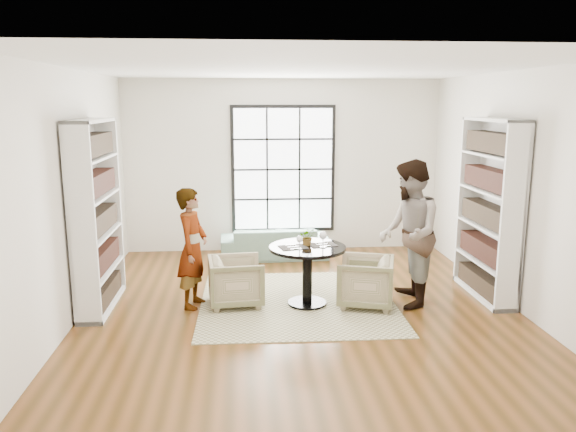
{
  "coord_description": "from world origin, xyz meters",
  "views": [
    {
      "loc": [
        -0.72,
        -6.8,
        2.6
      ],
      "look_at": [
        -0.13,
        0.4,
        1.13
      ],
      "focal_mm": 35.0,
      "sensor_mm": 36.0,
      "label": 1
    }
  ],
  "objects": [
    {
      "name": "ground",
      "position": [
        0.0,
        0.0,
        0.0
      ],
      "size": [
        6.0,
        6.0,
        0.0
      ],
      "primitive_type": "plane",
      "color": "brown"
    },
    {
      "name": "flower_centerpiece",
      "position": [
        0.11,
        0.18,
        0.9
      ],
      "size": [
        0.22,
        0.19,
        0.23
      ],
      "primitive_type": "imported",
      "rotation": [
        0.0,
        0.0,
        -0.06
      ],
      "color": "gray",
      "rests_on": "pedestal_table"
    },
    {
      "name": "person_right",
      "position": [
        1.4,
        0.04,
        0.95
      ],
      "size": [
        0.85,
        1.02,
        1.9
      ],
      "primitive_type": "imported",
      "rotation": [
        0.0,
        0.0,
        -1.72
      ],
      "color": "gray",
      "rests_on": "ground"
    },
    {
      "name": "armchair_right",
      "position": [
        0.85,
        0.04,
        0.32
      ],
      "size": [
        0.87,
        0.86,
        0.64
      ],
      "primitive_type": "imported",
      "rotation": [
        0.0,
        0.0,
        -1.85
      ],
      "color": "tan",
      "rests_on": "ground"
    },
    {
      "name": "placemat_left",
      "position": [
        -0.09,
        0.08,
        0.79
      ],
      "size": [
        0.39,
        0.33,
        0.01
      ],
      "primitive_type": "cube",
      "rotation": [
        0.0,
        0.0,
        0.23
      ],
      "color": "black",
      "rests_on": "pedestal_table"
    },
    {
      "name": "wine_glass_left",
      "position": [
        -0.02,
        -0.01,
        0.91
      ],
      "size": [
        0.08,
        0.08,
        0.17
      ],
      "color": "silver",
      "rests_on": "pedestal_table"
    },
    {
      "name": "armchair_left",
      "position": [
        -0.82,
        0.21,
        0.32
      ],
      "size": [
        0.76,
        0.74,
        0.63
      ],
      "primitive_type": "imported",
      "rotation": [
        0.0,
        0.0,
        1.67
      ],
      "color": "tan",
      "rests_on": "ground"
    },
    {
      "name": "pedestal_table",
      "position": [
        0.1,
        0.13,
        0.57
      ],
      "size": [
        0.99,
        0.99,
        0.79
      ],
      "rotation": [
        0.0,
        0.0,
        0.23
      ],
      "color": "black",
      "rests_on": "ground"
    },
    {
      "name": "wine_glass_right",
      "position": [
        0.29,
        0.05,
        0.94
      ],
      "size": [
        0.1,
        0.1,
        0.22
      ],
      "color": "silver",
      "rests_on": "pedestal_table"
    },
    {
      "name": "cutlery_right",
      "position": [
        0.3,
        0.18,
        0.8
      ],
      "size": [
        0.19,
        0.25,
        0.01
      ],
      "primitive_type": null,
      "rotation": [
        0.0,
        0.0,
        0.23
      ],
      "color": "silver",
      "rests_on": "placemat_right"
    },
    {
      "name": "room_shell",
      "position": [
        0.0,
        0.54,
        1.26
      ],
      "size": [
        6.0,
        6.01,
        6.0
      ],
      "color": "silver",
      "rests_on": "ground"
    },
    {
      "name": "sofa",
      "position": [
        -0.19,
        2.45,
        0.26
      ],
      "size": [
        1.82,
        0.75,
        0.53
      ],
      "primitive_type": "imported",
      "rotation": [
        0.0,
        0.0,
        3.17
      ],
      "color": "gray",
      "rests_on": "ground"
    },
    {
      "name": "cutlery_left",
      "position": [
        -0.09,
        0.08,
        0.8
      ],
      "size": [
        0.19,
        0.25,
        0.01
      ],
      "primitive_type": null,
      "rotation": [
        0.0,
        0.0,
        0.23
      ],
      "color": "silver",
      "rests_on": "placemat_left"
    },
    {
      "name": "rug",
      "position": [
        -0.02,
        0.22,
        0.01
      ],
      "size": [
        2.58,
        2.58,
        0.01
      ],
      "primitive_type": "cube",
      "rotation": [
        0.0,
        0.0,
        -0.02
      ],
      "color": "#B7B389",
      "rests_on": "ground"
    },
    {
      "name": "placemat_right",
      "position": [
        0.3,
        0.18,
        0.79
      ],
      "size": [
        0.39,
        0.33,
        0.01
      ],
      "primitive_type": "cube",
      "rotation": [
        0.0,
        0.0,
        0.23
      ],
      "color": "black",
      "rests_on": "pedestal_table"
    },
    {
      "name": "person_left",
      "position": [
        -1.37,
        0.21,
        0.77
      ],
      "size": [
        0.5,
        0.64,
        1.55
      ],
      "primitive_type": "imported",
      "rotation": [
        0.0,
        0.0,
        1.33
      ],
      "color": "gray",
      "rests_on": "ground"
    }
  ]
}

